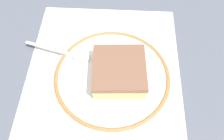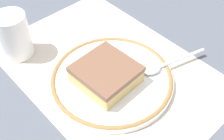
% 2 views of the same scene
% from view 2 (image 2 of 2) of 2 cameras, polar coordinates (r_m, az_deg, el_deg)
% --- Properties ---
extents(ground_plane, '(2.40, 2.40, 0.00)m').
position_cam_2_polar(ground_plane, '(0.57, -0.67, 0.16)').
color(ground_plane, '#4C515B').
extents(placemat, '(0.44, 0.30, 0.00)m').
position_cam_2_polar(placemat, '(0.57, -0.67, 0.21)').
color(placemat, beige).
rests_on(placemat, ground_plane).
extents(plate, '(0.23, 0.23, 0.01)m').
position_cam_2_polar(plate, '(0.54, 0.00, -1.75)').
color(plate, white).
rests_on(plate, placemat).
extents(cake_slice, '(0.11, 0.10, 0.04)m').
position_cam_2_polar(cake_slice, '(0.52, -1.17, -0.81)').
color(cake_slice, '#DBB76B').
rests_on(cake_slice, plate).
extents(spoon, '(0.05, 0.14, 0.01)m').
position_cam_2_polar(spoon, '(0.56, 9.44, 0.80)').
color(spoon, silver).
rests_on(spoon, plate).
extents(cup, '(0.06, 0.06, 0.09)m').
position_cam_2_polar(cup, '(0.61, -18.31, 5.91)').
color(cup, white).
rests_on(cup, placemat).
extents(sugar_packet, '(0.05, 0.04, 0.01)m').
position_cam_2_polar(sugar_packet, '(0.64, -10.98, 5.82)').
color(sugar_packet, white).
rests_on(sugar_packet, placemat).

